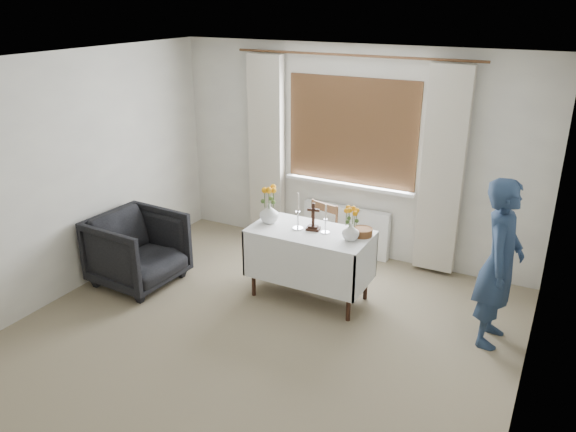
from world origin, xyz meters
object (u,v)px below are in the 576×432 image
object	(u,v)px
armchair	(138,250)
wooden_cross	(313,217)
wooden_chair	(315,242)
person	(500,263)
flower_vase_left	(269,213)
flower_vase_right	(351,231)
altar_table	(310,265)

from	to	relation	value
armchair	wooden_cross	size ratio (longest dim) A/B	3.00
wooden_chair	person	size ratio (longest dim) A/B	0.54
flower_vase_left	flower_vase_right	distance (m)	0.93
person	flower_vase_left	size ratio (longest dim) A/B	7.46
armchair	wooden_cross	distance (m)	1.99
wooden_chair	altar_table	bearing A→B (deg)	-59.05
wooden_cross	altar_table	bearing A→B (deg)	-121.14
armchair	wooden_chair	bearing A→B (deg)	-54.81
wooden_cross	flower_vase_left	distance (m)	0.50
altar_table	wooden_cross	xyz separation A→B (m)	(0.02, 0.04, 0.53)
flower_vase_right	person	bearing A→B (deg)	3.65
altar_table	wooden_chair	bearing A→B (deg)	108.71
wooden_cross	flower_vase_left	bearing A→B (deg)	173.37
person	wooden_cross	xyz separation A→B (m)	(-1.81, -0.03, 0.12)
wooden_chair	armchair	distance (m)	1.95
wooden_chair	armchair	bearing A→B (deg)	-135.69
altar_table	flower_vase_left	world-z (taller)	flower_vase_left
flower_vase_left	armchair	bearing A→B (deg)	-156.22
wooden_chair	person	bearing A→B (deg)	1.12
armchair	wooden_cross	world-z (taller)	wooden_cross
person	wooden_cross	distance (m)	1.81
person	flower_vase_right	size ratio (longest dim) A/B	8.81
wooden_chair	flower_vase_left	distance (m)	0.71
altar_table	flower_vase_right	xyz separation A→B (m)	(0.44, -0.02, 0.47)
person	wooden_cross	size ratio (longest dim) A/B	5.39
altar_table	flower_vase_right	size ratio (longest dim) A/B	6.97
wooden_cross	flower_vase_right	size ratio (longest dim) A/B	1.63
wooden_chair	flower_vase_left	world-z (taller)	flower_vase_left
wooden_chair	flower_vase_right	xyz separation A→B (m)	(0.60, -0.48, 0.43)
armchair	flower_vase_left	distance (m)	1.53
flower_vase_right	armchair	bearing A→B (deg)	-166.07
wooden_chair	flower_vase_left	size ratio (longest dim) A/B	4.03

